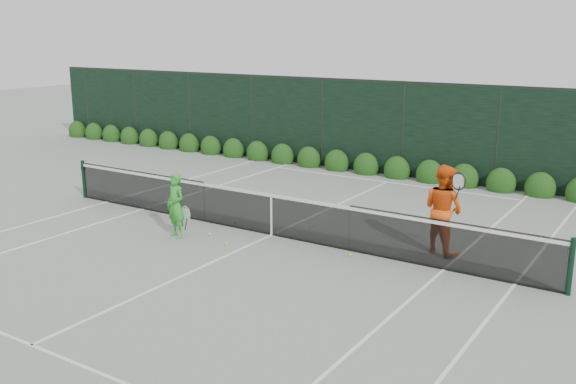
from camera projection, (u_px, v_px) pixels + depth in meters
The scene contains 8 objects.
ground at pixel (272, 235), 14.81m from camera, with size 80.00×80.00×0.00m, color gray.
tennis_net at pixel (271, 213), 14.69m from camera, with size 12.90×0.10×1.07m.
player_woman at pixel (176, 206), 14.51m from camera, with size 0.66×0.48×1.49m.
player_man at pixel (443, 209), 13.42m from camera, with size 1.14×1.03×1.91m.
court_lines at pixel (272, 235), 14.81m from camera, with size 11.03×23.83×0.01m.
windscreen_fence at pixel (191, 196), 12.23m from camera, with size 32.00×21.07×3.06m.
hedge_row at pixel (397, 171), 20.58m from camera, with size 31.66×0.65×0.94m.
tennis_balls at pixel (265, 236), 14.66m from camera, with size 3.51×2.21×0.07m.
Camera 1 is at (7.98, -11.66, 4.56)m, focal length 40.00 mm.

